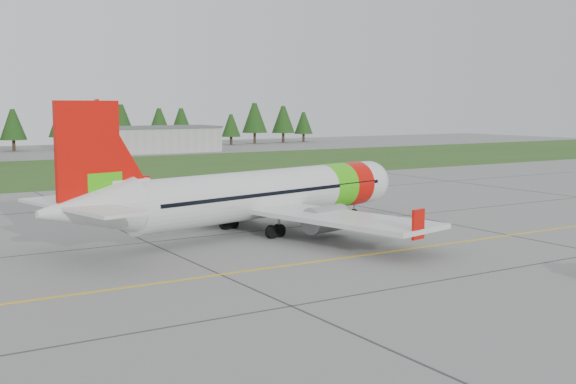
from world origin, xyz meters
TOP-DOWN VIEW (x-y plane):
  - ground at (0.00, 0.00)m, footprint 320.00×320.00m
  - aircraft at (-5.61, 19.65)m, footprint 33.75×31.68m
  - grass_strip at (0.00, 82.00)m, footprint 320.00×50.00m
  - taxi_guideline at (0.00, 8.00)m, footprint 120.00×0.25m
  - hangar_east at (25.00, 118.00)m, footprint 24.00×12.00m
  - treeline at (0.00, 138.00)m, footprint 160.00×8.00m

SIDE VIEW (x-z plane):
  - ground at x=0.00m, z-range 0.00..0.00m
  - taxi_guideline at x=0.00m, z-range 0.00..0.02m
  - grass_strip at x=0.00m, z-range 0.00..0.03m
  - hangar_east at x=25.00m, z-range 0.00..5.20m
  - aircraft at x=-5.61m, z-range -2.19..8.17m
  - treeline at x=0.00m, z-range 0.00..10.00m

